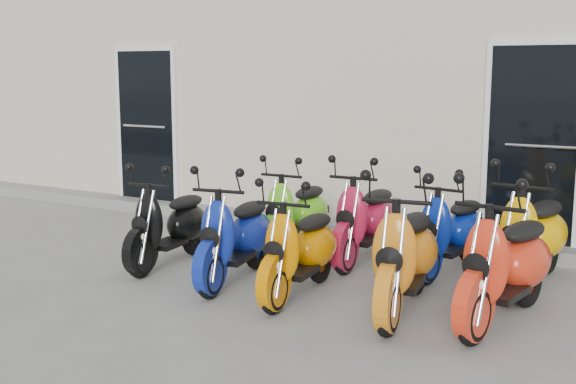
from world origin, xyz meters
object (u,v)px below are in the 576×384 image
Objects in this scene: scooter_front_blue at (236,222)px; scooter_back_yellow at (533,222)px; scooter_front_orange_a at (300,236)px; scooter_front_orange_b at (406,240)px; scooter_back_red at (366,208)px; scooter_front_red at (507,248)px; scooter_back_green at (296,202)px; scooter_front_black at (169,213)px; scooter_back_blue at (452,219)px.

scooter_back_yellow is (2.47, 1.22, 0.04)m from scooter_front_blue.
scooter_front_orange_b is at bearing -1.22° from scooter_front_orange_a.
scooter_back_yellow is at bearing -3.26° from scooter_back_red.
scooter_front_red is 2.83m from scooter_back_green.
scooter_front_orange_a is at bearing 174.57° from scooter_front_orange_b.
scooter_front_red is 1.07× the size of scooter_back_red.
scooter_front_orange_a is (1.67, -0.26, 0.01)m from scooter_front_black.
scooter_front_blue is 1.04× the size of scooter_front_orange_a.
scooter_back_blue is (0.94, 1.40, -0.00)m from scooter_front_orange_a.
scooter_front_orange_a is 0.89× the size of scooter_front_orange_b.
scooter_front_black is 0.99× the size of scooter_front_orange_a.
scooter_front_blue is 1.05× the size of scooter_back_blue.
scooter_back_green is at bearing 47.85° from scooter_front_black.
scooter_front_blue is (0.93, -0.16, 0.03)m from scooter_front_black.
scooter_front_red is (0.79, 0.14, -0.00)m from scooter_front_orange_b.
scooter_front_orange_b is 0.80m from scooter_front_red.
scooter_back_red is at bearing 154.17° from scooter_front_red.
scooter_front_orange_b is 1.13× the size of scooter_back_green.
scooter_front_black is 3.55m from scooter_back_yellow.
scooter_front_black is at bearing -172.47° from scooter_front_red.
scooter_back_green is at bearing -172.45° from scooter_back_blue.
scooter_front_black is at bearing -148.85° from scooter_back_red.
scooter_back_green reaches higher than scooter_back_blue.
scooter_front_blue is at bearing 168.58° from scooter_front_orange_a.
scooter_front_red reaches higher than scooter_front_orange_a.
scooter_front_black is 3.41m from scooter_front_red.
scooter_front_black is 1.69m from scooter_front_orange_a.
scooter_front_black is 2.03m from scooter_back_red.
scooter_front_orange_b is at bearing -81.68° from scooter_back_blue.
scooter_back_red reaches higher than scooter_back_blue.
scooter_front_red is 1.13× the size of scooter_back_blue.
scooter_back_blue is at bearing 29.20° from scooter_front_blue.
scooter_front_orange_a is 1.69m from scooter_back_blue.
scooter_front_orange_b is at bearing -114.67° from scooter_back_yellow.
scooter_front_red is at bearing -26.84° from scooter_back_green.
scooter_front_blue reaches higher than scooter_front_orange_a.
scooter_front_black is 0.88× the size of scooter_front_orange_b.
scooter_front_orange_b reaches higher than scooter_front_blue.
scooter_back_red is (-0.92, 1.31, -0.04)m from scooter_front_orange_b.
scooter_front_red reaches higher than scooter_back_yellow.
scooter_front_orange_b is 2.22m from scooter_back_green.
scooter_front_black is at bearing -148.81° from scooter_back_blue.
scooter_front_blue is at bearing -123.36° from scooter_back_red.
scooter_front_blue is 1.49m from scooter_back_red.
scooter_front_orange_a is at bearing -14.05° from scooter_front_black.
scooter_front_black is 0.95× the size of scooter_front_blue.
scooter_front_orange_b is 1.02× the size of scooter_back_yellow.
scooter_front_red is (2.48, 0.10, 0.04)m from scooter_front_blue.
scooter_front_orange_b reaches higher than scooter_front_black.
scooter_front_orange_a is 1.00× the size of scooter_back_green.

